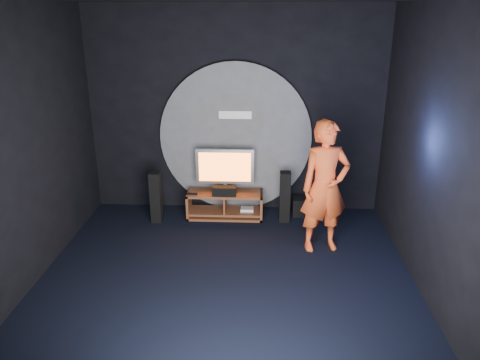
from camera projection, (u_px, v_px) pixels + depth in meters
The scene contains 14 objects.
floor at pixel (226, 281), 6.19m from camera, with size 5.00×5.00×0.00m, color black.
back_wall at pixel (236, 112), 7.93m from camera, with size 5.00×0.04×3.50m, color black.
front_wall at pixel (196, 261), 3.24m from camera, with size 5.00×0.04×3.50m, color black.
left_wall at pixel (20, 152), 5.69m from camera, with size 0.04×5.00×3.50m, color black.
right_wall at pixel (437, 158), 5.48m from camera, with size 0.04×5.00×3.50m, color black.
wall_disc_panel at pixel (235, 138), 8.03m from camera, with size 2.60×0.11×2.60m.
media_console at pixel (225, 206), 8.05m from camera, with size 1.29×0.45×0.45m.
tv at pixel (225, 169), 7.89m from camera, with size 0.98×0.22×0.75m.
center_speaker at pixel (224, 191), 7.82m from camera, with size 0.40×0.15×0.15m, color black.
remote at pixel (192, 194), 7.87m from camera, with size 0.18×0.05×0.02m, color black.
tower_speaker_left at pixel (156, 197), 7.81m from camera, with size 0.17×0.19×0.87m, color black.
tower_speaker_right at pixel (285, 197), 7.82m from camera, with size 0.17×0.19×0.87m, color black.
subwoofer at pixel (300, 206), 8.15m from camera, with size 0.28×0.28×0.31m, color black.
player at pixel (325, 187), 6.73m from camera, with size 0.72×0.47×1.96m, color #F45321.
Camera 1 is at (0.44, -5.33, 3.40)m, focal length 35.00 mm.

